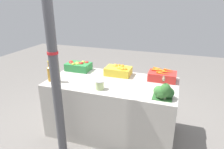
# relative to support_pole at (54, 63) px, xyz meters

# --- Properties ---
(ground_plane) EXTENTS (10.00, 10.00, 0.00)m
(ground_plane) POSITION_rel_support_pole_xyz_m (0.46, 0.63, -1.21)
(ground_plane) COLOR slate
(market_table) EXTENTS (1.76, 0.89, 0.81)m
(market_table) POSITION_rel_support_pole_xyz_m (0.46, 0.63, -0.81)
(market_table) COLOR #B7B2A8
(market_table) RESTS_ON ground_plane
(support_pole) EXTENTS (0.12, 0.12, 2.41)m
(support_pole) POSITION_rel_support_pole_xyz_m (0.00, 0.00, 0.00)
(support_pole) COLOR #4C4C51
(support_pole) RESTS_ON ground_plane
(apple_crate) EXTENTS (0.37, 0.25, 0.15)m
(apple_crate) POSITION_rel_support_pole_xyz_m (-0.20, 0.90, -0.33)
(apple_crate) COLOR #2D8442
(apple_crate) RESTS_ON market_table
(orange_crate) EXTENTS (0.37, 0.25, 0.15)m
(orange_crate) POSITION_rel_support_pole_xyz_m (0.47, 0.90, -0.33)
(orange_crate) COLOR gold
(orange_crate) RESTS_ON market_table
(carrot_crate) EXTENTS (0.37, 0.25, 0.15)m
(carrot_crate) POSITION_rel_support_pole_xyz_m (1.10, 0.90, -0.34)
(carrot_crate) COLOR red
(carrot_crate) RESTS_ON market_table
(broccoli_pile) EXTENTS (0.24, 0.19, 0.20)m
(broccoli_pile) POSITION_rel_support_pole_xyz_m (1.17, 0.34, -0.32)
(broccoli_pile) COLOR #2D602D
(broccoli_pile) RESTS_ON market_table
(juice_bottle_amber) EXTENTS (0.07, 0.07, 0.29)m
(juice_bottle_amber) POSITION_rel_support_pole_xyz_m (-0.35, 0.38, -0.28)
(juice_bottle_amber) COLOR gold
(juice_bottle_amber) RESTS_ON market_table
(juice_bottle_cloudy) EXTENTS (0.08, 0.08, 0.26)m
(juice_bottle_cloudy) POSITION_rel_support_pole_xyz_m (-0.24, 0.38, -0.29)
(juice_bottle_cloudy) COLOR beige
(juice_bottle_cloudy) RESTS_ON market_table
(pickle_jar) EXTENTS (0.11, 0.11, 0.12)m
(pickle_jar) POSITION_rel_support_pole_xyz_m (0.39, 0.34, -0.34)
(pickle_jar) COLOR #B2C684
(pickle_jar) RESTS_ON market_table
(sparrow_bird) EXTENTS (0.04, 0.14, 0.05)m
(sparrow_bird) POSITION_rel_support_pole_xyz_m (1.16, 0.38, -0.18)
(sparrow_bird) COLOR #4C3D2D
(sparrow_bird) RESTS_ON broccoli_pile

